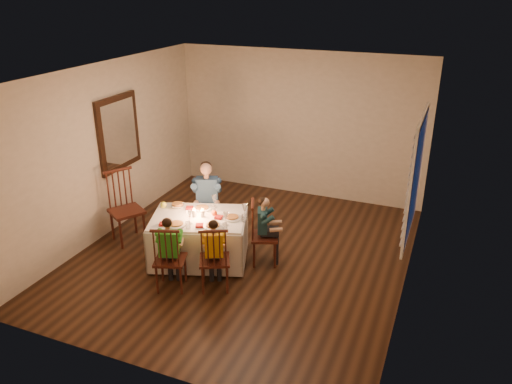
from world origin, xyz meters
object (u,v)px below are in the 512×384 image
at_px(child_green, 172,287).
at_px(chair_near_right, 216,287).
at_px(chair_near_left, 172,287).
at_px(chair_extra, 130,240).
at_px(dining_table, 199,229).
at_px(child_teal, 264,262).
at_px(adult, 209,235).
at_px(child_yellow, 216,287).
at_px(chair_end, 264,262).
at_px(serving_bowl, 178,206).
at_px(chair_adult, 209,235).

bearing_deg(child_green, chair_near_right, -177.00).
relative_size(chair_near_left, chair_extra, 0.83).
height_order(chair_extra, child_green, chair_extra).
distance_m(dining_table, child_teal, 1.03).
xyz_separation_m(chair_extra, adult, (1.05, 0.60, 0.00)).
distance_m(dining_table, child_yellow, 0.89).
xyz_separation_m(chair_near_right, child_teal, (0.36, 0.83, 0.00)).
relative_size(chair_end, child_green, 0.91).
bearing_deg(dining_table, serving_bowl, 140.21).
relative_size(dining_table, chair_adult, 1.67).
xyz_separation_m(chair_near_left, adult, (-0.22, 1.45, 0.00)).
height_order(chair_near_left, child_teal, child_teal).
bearing_deg(serving_bowl, adult, 70.42).
bearing_deg(chair_adult, chair_near_left, -104.55).
height_order(chair_adult, chair_near_right, same).
bearing_deg(chair_near_left, chair_extra, -52.84).
height_order(dining_table, serving_bowl, serving_bowl).
distance_m(chair_near_left, serving_bowl, 1.22).
xyz_separation_m(chair_adult, serving_bowl, (-0.19, -0.54, 0.70)).
bearing_deg(chair_end, chair_adult, 47.76).
bearing_deg(child_teal, child_green, 118.22).
xyz_separation_m(chair_near_left, child_green, (0.00, 0.00, 0.00)).
distance_m(chair_end, child_yellow, 0.90).
bearing_deg(chair_extra, chair_near_right, -77.34).
bearing_deg(child_yellow, chair_extra, -46.04).
xyz_separation_m(chair_adult, chair_near_right, (0.74, -1.24, 0.00)).
bearing_deg(adult, serving_bowl, -132.67).
height_order(chair_near_left, chair_extra, chair_extra).
distance_m(child_green, child_yellow, 0.56).
xyz_separation_m(dining_table, chair_end, (0.87, 0.28, -0.48)).
bearing_deg(chair_near_right, dining_table, -72.99).
bearing_deg(child_teal, chair_near_left, 118.22).
bearing_deg(child_teal, serving_bowl, 73.99).
bearing_deg(adult, chair_near_left, -104.55).
bearing_deg(chair_adult, adult, 0.00).
bearing_deg(dining_table, child_green, -109.64).
bearing_deg(child_teal, adult, 47.76).
relative_size(dining_table, child_teal, 1.55).
bearing_deg(dining_table, chair_end, -1.12).
bearing_deg(chair_near_right, serving_bowl, -63.37).
relative_size(child_teal, serving_bowl, 5.06).
xyz_separation_m(adult, serving_bowl, (-0.19, -0.54, 0.70)).
bearing_deg(chair_adult, child_teal, -43.75).
xyz_separation_m(adult, child_green, (0.22, -1.45, 0.00)).
relative_size(chair_near_right, serving_bowl, 4.69).
bearing_deg(chair_extra, child_green, -91.52).
height_order(adult, child_green, adult).
bearing_deg(child_green, adult, -100.41).
bearing_deg(child_green, dining_table, -109.47).
xyz_separation_m(chair_end, serving_bowl, (-1.29, -0.13, 0.70)).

